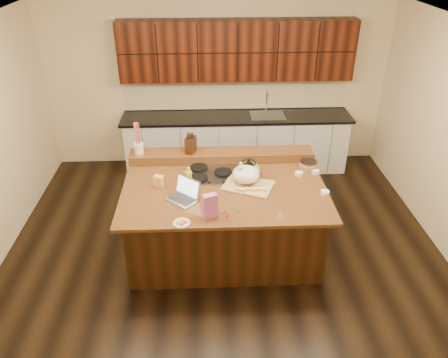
{
  "coord_description": "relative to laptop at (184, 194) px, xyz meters",
  "views": [
    {
      "loc": [
        -0.2,
        -4.41,
        3.59
      ],
      "look_at": [
        0.0,
        0.05,
        1.0
      ],
      "focal_mm": 35.0,
      "sensor_mm": 36.0,
      "label": 1
    }
  ],
  "objects": [
    {
      "name": "pink_bag",
      "position": [
        0.28,
        -0.37,
        0.08
      ],
      "size": [
        0.17,
        0.12,
        0.28
      ],
      "primitive_type": "cube",
      "rotation": [
        0.0,
        0.0,
        0.33
      ],
      "color": "#C25B9D",
      "rests_on": "island"
    },
    {
      "name": "room",
      "position": [
        0.46,
        0.23,
        0.37
      ],
      "size": [
        5.52,
        5.02,
        2.72
      ],
      "color": "black",
      "rests_on": "ground"
    },
    {
      "name": "ramekin_a",
      "position": [
        1.61,
        0.02,
        -0.04
      ],
      "size": [
        0.12,
        0.12,
        0.04
      ],
      "primitive_type": "cylinder",
      "rotation": [
        0.0,
        0.0,
        0.28
      ],
      "color": "white",
      "rests_on": "island"
    },
    {
      "name": "gumdrop_9",
      "position": [
        0.3,
        -0.28,
        -0.05
      ],
      "size": [
        0.02,
        0.02,
        0.02
      ],
      "primitive_type": "ellipsoid",
      "color": "#198C26",
      "rests_on": "island"
    },
    {
      "name": "back_counter",
      "position": [
        0.76,
        2.46,
        -0.0
      ],
      "size": [
        3.7,
        0.66,
        2.4
      ],
      "color": "silver",
      "rests_on": "ground"
    },
    {
      "name": "knife_block",
      "position": [
        0.06,
        0.93,
        0.16
      ],
      "size": [
        0.15,
        0.2,
        0.21
      ],
      "primitive_type": "cube",
      "rotation": [
        0.0,
        0.0,
        -0.3
      ],
      "color": "black",
      "rests_on": "back_ledge"
    },
    {
      "name": "oil_bottle",
      "position": [
        0.05,
        0.14,
        0.07
      ],
      "size": [
        0.09,
        0.09,
        0.27
      ],
      "primitive_type": "cylinder",
      "rotation": [
        0.0,
        0.0,
        0.37
      ],
      "color": "gold",
      "rests_on": "island"
    },
    {
      "name": "island",
      "position": [
        0.46,
        0.23,
        -0.52
      ],
      "size": [
        2.4,
        1.6,
        0.92
      ],
      "color": "black",
      "rests_on": "ground"
    },
    {
      "name": "green_bowl",
      "position": [
        0.76,
        0.4,
        0.06
      ],
      "size": [
        0.3,
        0.3,
        0.16
      ],
      "primitive_type": "ellipsoid",
      "rotation": [
        0.0,
        0.0,
        0.01
      ],
      "color": "olive",
      "rests_on": "cooktop"
    },
    {
      "name": "gumdrop_0",
      "position": [
        0.28,
        -0.26,
        -0.05
      ],
      "size": [
        0.02,
        0.02,
        0.02
      ],
      "primitive_type": "ellipsoid",
      "color": "red",
      "rests_on": "island"
    },
    {
      "name": "cooktop",
      "position": [
        0.46,
        0.53,
        -0.05
      ],
      "size": [
        0.92,
        0.52,
        0.05
      ],
      "color": "gray",
      "rests_on": "island"
    },
    {
      "name": "strainer_bowl",
      "position": [
        1.54,
        0.62,
        -0.02
      ],
      "size": [
        0.27,
        0.27,
        0.09
      ],
      "primitive_type": "cylinder",
      "rotation": [
        0.0,
        0.0,
        0.13
      ],
      "color": "#996B3F",
      "rests_on": "island"
    },
    {
      "name": "gumdrop_5",
      "position": [
        0.45,
        -0.29,
        -0.05
      ],
      "size": [
        0.02,
        0.02,
        0.02
      ],
      "primitive_type": "ellipsoid",
      "color": "#198C26",
      "rests_on": "island"
    },
    {
      "name": "kettle",
      "position": [
        0.76,
        0.4,
        0.07
      ],
      "size": [
        0.25,
        0.25,
        0.18
      ],
      "primitive_type": "ellipsoid",
      "rotation": [
        0.0,
        0.0,
        -0.25
      ],
      "color": "black",
      "rests_on": "cooktop"
    },
    {
      "name": "gumdrop_6",
      "position": [
        0.41,
        -0.32,
        -0.05
      ],
      "size": [
        0.02,
        0.02,
        0.02
      ],
      "primitive_type": "ellipsoid",
      "color": "red",
      "rests_on": "island"
    },
    {
      "name": "laptop",
      "position": [
        0.0,
        0.0,
        0.0
      ],
      "size": [
        0.43,
        0.43,
        0.24
      ],
      "rotation": [
        0.0,
        0.0,
        -0.73
      ],
      "color": "#B7B7BC",
      "rests_on": "island"
    },
    {
      "name": "wooden_tray",
      "position": [
        0.73,
        0.29,
        0.04
      ],
      "size": [
        0.67,
        0.59,
        0.23
      ],
      "rotation": [
        0.0,
        0.0,
        -0.4
      ],
      "color": "tan",
      "rests_on": "island"
    },
    {
      "name": "kitchen_timer",
      "position": [
        1.03,
        -0.38,
        -0.03
      ],
      "size": [
        0.08,
        0.08,
        0.07
      ],
      "primitive_type": "cone",
      "rotation": [
        0.0,
        0.0,
        0.05
      ],
      "color": "silver",
      "rests_on": "island"
    },
    {
      "name": "gumdrop_4",
      "position": [
        0.29,
        -0.31,
        -0.05
      ],
      "size": [
        0.02,
        0.02,
        0.02
      ],
      "primitive_type": "ellipsoid",
      "color": "red",
      "rests_on": "island"
    },
    {
      "name": "package_box",
      "position": [
        -0.31,
        0.27,
        0.01
      ],
      "size": [
        0.13,
        0.11,
        0.15
      ],
      "primitive_type": "cube",
      "rotation": [
        0.0,
        0.0,
        -0.42
      ],
      "color": "#E39F50",
      "rests_on": "island"
    },
    {
      "name": "utensil_crock",
      "position": [
        -0.61,
        0.93,
        0.13
      ],
      "size": [
        0.16,
        0.16,
        0.14
      ],
      "primitive_type": "cylinder",
      "rotation": [
        0.0,
        0.0,
        0.4
      ],
      "color": "white",
      "rests_on": "back_ledge"
    },
    {
      "name": "gumdrop_3",
      "position": [
        0.41,
        -0.31,
        -0.05
      ],
      "size": [
        0.02,
        0.02,
        0.02
      ],
      "primitive_type": "ellipsoid",
      "color": "#198C26",
      "rests_on": "island"
    },
    {
      "name": "candy_plate",
      "position": [
        -0.02,
        -0.48,
        -0.06
      ],
      "size": [
        0.24,
        0.24,
        0.01
      ],
      "primitive_type": "cylinder",
      "rotation": [
        0.0,
        0.0,
        0.4
      ],
      "color": "white",
      "rests_on": "island"
    },
    {
      "name": "gumdrop_8",
      "position": [
        0.46,
        -0.38,
        -0.05
      ],
      "size": [
        0.02,
        0.02,
        0.02
      ],
      "primitive_type": "ellipsoid",
      "color": "red",
      "rests_on": "island"
    },
    {
      "name": "ramekin_c",
      "position": [
        1.39,
        0.47,
        -0.04
      ],
      "size": [
        0.11,
        0.11,
        0.04
      ],
      "primitive_type": "cylinder",
      "rotation": [
        0.0,
        0.0,
        -0.14
      ],
      "color": "white",
      "rests_on": "island"
    },
    {
      "name": "back_ledge",
      "position": [
        0.46,
        0.93,
        -0.0
      ],
      "size": [
        2.4,
        0.3,
        0.12
      ],
      "primitive_type": "cube",
      "color": "black",
      "rests_on": "island"
    },
    {
      "name": "gumdrop_7",
      "position": [
        0.59,
        -0.28,
        -0.05
      ],
      "size": [
        0.02,
        0.02,
        0.02
      ],
      "primitive_type": "ellipsoid",
      "color": "#198C26",
      "rests_on": "island"
    },
    {
      "name": "gumdrop_2",
      "position": [
        0.47,
        -0.35,
        -0.05
      ],
      "size": [
        0.02,
        0.02,
        0.02
      ],
      "primitive_type": "ellipsoid",
      "color": "red",
      "rests_on": "island"
    },
    {
      "name": "ramekin_b",
      "position": [
        1.61,
        0.51,
        -0.04
      ],
      "size": [
        0.12,
        0.12,
        0.04
      ],
      "primitive_type": "cylinder",
      "rotation": [
        0.0,
        0.0,
        0.2
      ],
      "color": "white",
      "rests_on": "island"
    },
    {
      "name": "gumdrop_1",
      "position": [
        0.59,
        -0.29,
        -0.05
      ],
      "size": [
        0.02,
        0.02,
        0.02
      ],
      "primitive_type": "ellipsoid",
      "color": "#198C26",
      "rests_on": "island"
    },
    {
      "name": "vinegar_bottle",
      "position": [
        0.65,
        0.27,
        0.06
      ],
      "size": [
        0.08,
        0.08,
        0.25
      ],
      "primitive_type": "cylinder",
      "rotation": [
        0.0,
        0.0,
        0.28
      ],
      "color": "silver",
      "rests_on": "island"
    }
  ]
}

